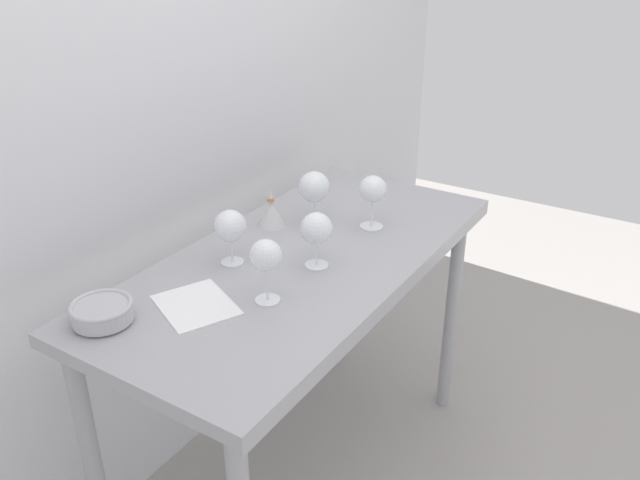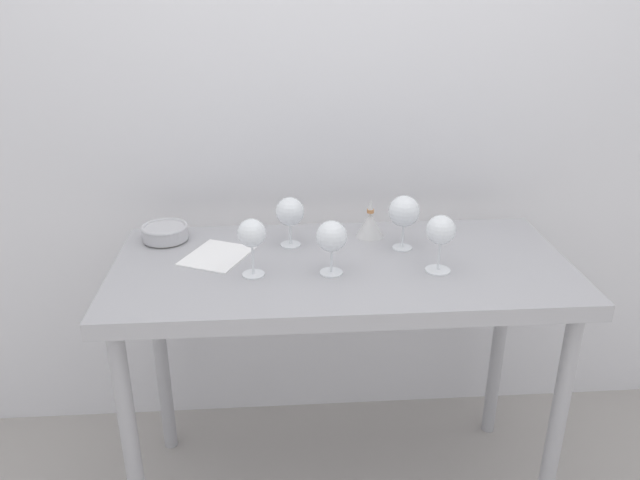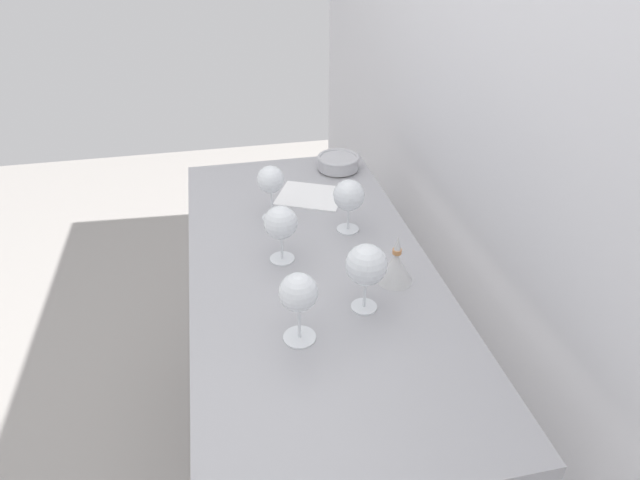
{
  "view_description": "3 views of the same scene",
  "coord_description": "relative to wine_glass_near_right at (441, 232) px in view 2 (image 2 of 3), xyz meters",
  "views": [
    {
      "loc": [
        -1.41,
        -0.96,
        1.78
      ],
      "look_at": [
        0.05,
        -0.03,
        0.93
      ],
      "focal_mm": 36.19,
      "sensor_mm": 36.0,
      "label": 1
    },
    {
      "loc": [
        -0.19,
        -1.73,
        1.71
      ],
      "look_at": [
        -0.07,
        -0.02,
        0.98
      ],
      "focal_mm": 35.0,
      "sensor_mm": 36.0,
      "label": 2
    },
    {
      "loc": [
        1.18,
        -0.23,
        1.75
      ],
      "look_at": [
        -0.0,
        0.02,
        0.97
      ],
      "focal_mm": 30.28,
      "sensor_mm": 36.0,
      "label": 3
    }
  ],
  "objects": [
    {
      "name": "back_wall",
      "position": [
        -0.28,
        0.58,
        0.27
      ],
      "size": [
        3.8,
        0.04,
        2.6
      ],
      "primitive_type": "cube",
      "color": "silver",
      "rests_on": "ground_plane"
    },
    {
      "name": "wine_glass_far_left",
      "position": [
        -0.43,
        0.22,
        -0.01
      ],
      "size": [
        0.09,
        0.09,
        0.16
      ],
      "color": "white",
      "rests_on": "steel_counter"
    },
    {
      "name": "decanter_funnel",
      "position": [
        -0.16,
        0.28,
        -0.08
      ],
      "size": [
        0.09,
        0.09,
        0.13
      ],
      "color": "silver",
      "rests_on": "steel_counter"
    },
    {
      "name": "wine_glass_far_right",
      "position": [
        -0.07,
        0.17,
        -0.0
      ],
      "size": [
        0.1,
        0.1,
        0.18
      ],
      "color": "white",
      "rests_on": "steel_counter"
    },
    {
      "name": "tasting_sheet_upper",
      "position": [
        -0.67,
        0.15,
        -0.12
      ],
      "size": [
        0.25,
        0.26,
        0.0
      ],
      "primitive_type": "cube",
      "rotation": [
        0.0,
        0.0,
        -0.44
      ],
      "color": "white",
      "rests_on": "steel_counter"
    },
    {
      "name": "steel_counter",
      "position": [
        -0.28,
        0.08,
        -0.23
      ],
      "size": [
        1.4,
        0.65,
        0.9
      ],
      "color": "#A0A0A6",
      "rests_on": "ground_plane"
    },
    {
      "name": "wine_glass_near_left",
      "position": [
        -0.55,
        0.01,
        0.0
      ],
      "size": [
        0.08,
        0.08,
        0.17
      ],
      "color": "white",
      "rests_on": "steel_counter"
    },
    {
      "name": "tasting_bowl",
      "position": [
        -0.85,
        0.29,
        -0.1
      ],
      "size": [
        0.15,
        0.15,
        0.05
      ],
      "color": "beige",
      "rests_on": "steel_counter"
    },
    {
      "name": "wine_glass_near_right",
      "position": [
        0.0,
        0.0,
        0.0
      ],
      "size": [
        0.09,
        0.09,
        0.18
      ],
      "color": "white",
      "rests_on": "steel_counter"
    },
    {
      "name": "wine_glass_near_center",
      "position": [
        -0.32,
        0.01,
        -0.01
      ],
      "size": [
        0.09,
        0.09,
        0.16
      ],
      "color": "white",
      "rests_on": "steel_counter"
    }
  ]
}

